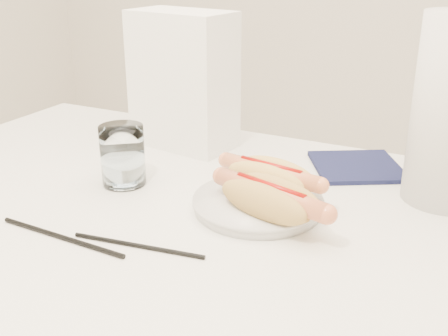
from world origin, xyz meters
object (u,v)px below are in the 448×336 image
at_px(water_glass, 123,155).
at_px(napkin_box, 183,80).
at_px(hotdog_right, 270,199).
at_px(hotdog_left, 271,176).
at_px(table, 179,237).
at_px(plate, 258,205).

height_order(water_glass, napkin_box, napkin_box).
distance_m(hotdog_right, water_glass, 0.29).
relative_size(hotdog_left, water_glass, 1.73).
relative_size(table, water_glass, 11.32).
relative_size(table, plate, 6.01).
relative_size(water_glass, napkin_box, 0.39).
height_order(hotdog_left, hotdog_right, hotdog_right).
bearing_deg(napkin_box, hotdog_right, -32.38).
relative_size(hotdog_right, water_glass, 1.86).
height_order(table, hotdog_right, hotdog_right).
relative_size(hotdog_left, hotdog_right, 0.93).
xyz_separation_m(table, napkin_box, (-0.14, 0.26, 0.20)).
relative_size(plate, hotdog_right, 1.01).
xyz_separation_m(table, hotdog_right, (0.16, 0.01, 0.10)).
height_order(plate, hotdog_left, hotdog_left).
bearing_deg(hotdog_right, hotdog_left, 128.06).
relative_size(plate, hotdog_left, 1.09).
bearing_deg(hotdog_left, plate, -80.67).
height_order(table, hotdog_left, hotdog_left).
height_order(plate, water_glass, water_glass).
xyz_separation_m(plate, hotdog_left, (0.00, 0.05, 0.03)).
bearing_deg(table, hotdog_right, 2.00).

